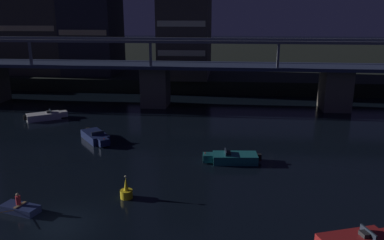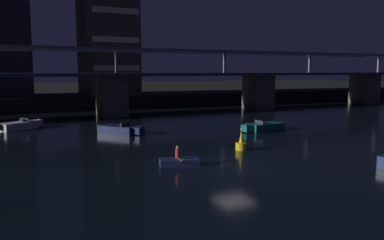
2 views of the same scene
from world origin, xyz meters
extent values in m
plane|color=black|center=(0.00, 0.00, 0.00)|extent=(400.00, 400.00, 0.00)
cube|color=black|center=(0.00, 80.94, 1.10)|extent=(240.00, 80.00, 2.20)
cube|color=#605B51|center=(0.00, 32.94, 2.77)|extent=(3.60, 4.40, 5.55)
cube|color=#605B51|center=(24.81, 32.94, 2.77)|extent=(3.60, 4.40, 5.55)
cube|color=#2D3856|center=(0.00, 32.94, 5.78)|extent=(105.23, 6.40, 0.45)
cube|color=slate|center=(0.00, 30.04, 9.20)|extent=(105.23, 0.36, 0.36)
cube|color=slate|center=(0.00, 35.84, 9.20)|extent=(105.23, 0.36, 0.36)
cube|color=slate|center=(-16.54, 30.04, 7.60)|extent=(0.30, 0.30, 3.20)
cube|color=slate|center=(0.00, 30.04, 7.60)|extent=(0.30, 0.30, 3.20)
cube|color=slate|center=(16.54, 30.04, 7.60)|extent=(0.30, 0.30, 3.20)
cube|color=beige|center=(-24.99, 42.96, 10.28)|extent=(12.38, 0.10, 0.90)
cube|color=beige|center=(-13.90, 42.79, 9.64)|extent=(8.08, 0.10, 0.90)
cube|color=#423D38|center=(2.80, 46.63, 13.45)|extent=(8.15, 12.50, 22.50)
cube|color=beige|center=(2.80, 40.34, 6.70)|extent=(7.50, 0.10, 0.90)
cube|color=beige|center=(2.80, 40.34, 11.20)|extent=(7.50, 0.10, 0.90)
cube|color=#283342|center=(18.42, -0.57, 0.98)|extent=(0.54, 1.31, 0.36)
cube|color=#262628|center=(18.18, -0.65, 0.92)|extent=(0.56, 0.66, 0.24)
cube|color=#196066|center=(11.08, 11.84, 0.40)|extent=(4.05, 2.12, 0.80)
cube|color=#196066|center=(8.68, 11.64, 0.45)|extent=(0.98, 1.06, 0.70)
cube|color=#283342|center=(10.23, 11.77, 0.98)|extent=(0.21, 1.35, 0.36)
cube|color=#262628|center=(10.48, 11.79, 0.92)|extent=(0.45, 0.59, 0.24)
cube|color=black|center=(13.22, 12.02, 0.50)|extent=(0.39, 0.39, 0.60)
sphere|color=red|center=(8.43, 11.62, 0.88)|extent=(0.12, 0.12, 0.12)
cube|color=silver|center=(-12.54, 24.00, 0.40)|extent=(4.26, 3.64, 0.80)
cube|color=silver|center=(-10.53, 25.32, 0.45)|extent=(1.29, 1.32, 0.70)
cube|color=#283342|center=(-11.83, 24.47, 0.98)|extent=(0.82, 1.19, 0.36)
cube|color=#262628|center=(-12.04, 24.33, 0.92)|extent=(0.64, 0.69, 0.24)
cube|color=black|center=(-14.34, 22.83, 0.50)|extent=(0.50, 0.50, 0.60)
sphere|color=beige|center=(-10.32, 25.45, 0.88)|extent=(0.12, 0.12, 0.12)
cube|color=#19234C|center=(-3.43, 16.77, 0.40)|extent=(3.85, 4.18, 0.80)
cube|color=#19234C|center=(-1.93, 14.89, 0.45)|extent=(1.34, 1.32, 0.70)
cube|color=#283342|center=(-2.90, 16.10, 0.98)|extent=(1.11, 0.92, 0.36)
cube|color=#262628|center=(-3.06, 16.30, 0.92)|extent=(0.69, 0.66, 0.24)
cube|color=black|center=(-4.78, 18.44, 0.50)|extent=(0.51, 0.51, 0.60)
sphere|color=red|center=(-1.77, 14.70, 0.88)|extent=(0.12, 0.12, 0.12)
cylinder|color=yellow|center=(3.21, 4.18, 0.30)|extent=(0.90, 0.90, 0.60)
cone|color=yellow|center=(3.21, 4.18, 1.10)|extent=(0.36, 0.36, 1.00)
sphere|color=#F2EAB2|center=(3.21, 4.18, 1.68)|extent=(0.16, 0.16, 0.16)
cube|color=#19234C|center=(-3.37, 1.50, 0.24)|extent=(2.80, 1.74, 0.48)
cube|color=#7F6647|center=(-3.37, 1.50, 0.51)|extent=(0.45, 1.01, 0.06)
cylinder|color=#B22633|center=(-3.46, 1.53, 0.84)|extent=(0.32, 0.32, 0.60)
sphere|color=tan|center=(-3.46, 1.53, 1.25)|extent=(0.22, 0.22, 0.22)
cylinder|color=olive|center=(-3.64, 0.49, 0.58)|extent=(0.45, 1.48, 0.59)
camera|label=1|loc=(10.37, -20.89, 13.00)|focal=36.49mm
camera|label=2|loc=(-13.68, -22.21, 6.31)|focal=37.04mm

